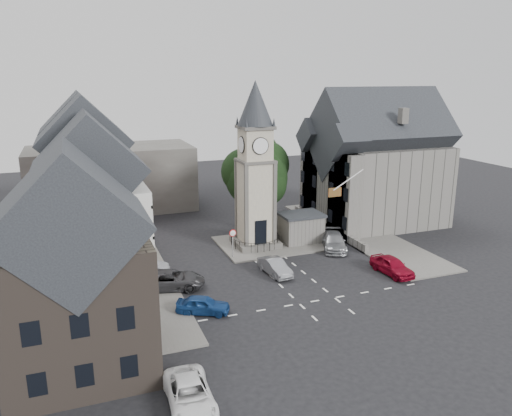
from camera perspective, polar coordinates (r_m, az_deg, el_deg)
name	(u,v)px	position (r m, az deg, el deg)	size (l,w,h in m)	color
ground	(288,275)	(43.52, 3.65, -7.61)	(120.00, 120.00, 0.00)	black
pavement_west	(131,269)	(45.89, -14.06, -6.73)	(6.00, 30.00, 0.14)	#595651
pavement_east	(358,233)	(55.54, 11.61, -2.76)	(6.00, 26.00, 0.14)	#595651
central_island	(269,243)	(50.92, 1.51, -4.08)	(10.00, 8.00, 0.16)	#595651
road_markings	(317,301)	(39.00, 7.00, -10.47)	(20.00, 8.00, 0.01)	silver
clock_tower	(255,167)	(48.35, -0.08, 4.76)	(4.86, 4.86, 16.25)	#4C4944
stone_shelter	(301,228)	(51.31, 5.15, -2.26)	(4.30, 3.30, 3.08)	#65635D
town_tree	(256,168)	(53.86, 0.05, 4.57)	(7.20, 7.20, 10.80)	black
warning_sign_post	(233,238)	(46.48, -2.67, -3.43)	(0.70, 0.19, 2.85)	black
terrace_pink	(85,178)	(53.55, -18.98, 3.27)	(8.10, 7.60, 12.80)	#BA8087
terrace_cream	(88,195)	(45.72, -18.60, 1.41)	(8.10, 7.60, 12.80)	beige
terrace_tudor	(94,224)	(38.07, -18.01, -1.79)	(8.10, 7.60, 12.00)	silver
building_sw_stone	(77,285)	(29.81, -19.83, -8.31)	(8.60, 7.60, 10.40)	#473C35
backdrop_west	(112,178)	(65.98, -16.16, 3.28)	(20.00, 10.00, 8.00)	#4C4944
east_building	(374,170)	(58.42, 13.37, 4.28)	(14.40, 11.40, 12.60)	#65635D
east_boundary_wall	(327,227)	(55.69, 8.10, -2.14)	(0.40, 16.00, 0.90)	#65635D
flagpole	(348,180)	(48.46, 10.51, 3.18)	(3.68, 0.10, 2.74)	white
car_west_blue	(203,305)	(36.79, -6.08, -10.95)	(1.55, 3.86, 1.31)	navy
car_west_silver	(144,265)	(44.64, -12.64, -6.41)	(1.45, 4.17, 1.37)	#A2A3AA
car_west_grey	(170,280)	(40.98, -9.83, -8.11)	(2.58, 5.59, 1.55)	#333335
car_island_silver	(275,267)	(43.31, 2.17, -6.73)	(1.44, 4.12, 1.36)	gray
car_island_east	(334,241)	(50.01, 8.89, -3.79)	(2.14, 5.27, 1.53)	gray
car_east_red	(392,266)	(44.87, 15.28, -6.37)	(1.81, 4.51, 1.54)	maroon
van_sw_white	(190,395)	(27.72, -7.58, -20.40)	(2.28, 4.95, 1.38)	white
pedestrian	(357,231)	(52.93, 11.50, -2.63)	(0.70, 0.46, 1.92)	#AAA08D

